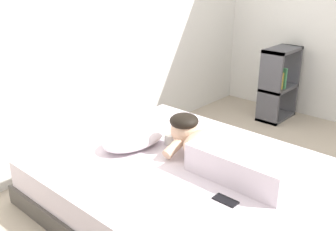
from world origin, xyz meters
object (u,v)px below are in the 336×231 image
bed (191,189)px  cell_phone (226,200)px  bookshelf (278,84)px  pillow (134,138)px  person_lying (228,152)px  coffee_cup (171,139)px

bed → cell_phone: (-0.17, -0.38, 0.17)m
cell_phone → bookshelf: bookshelf is taller
bed → bookshelf: bookshelf is taller
bed → pillow: (-0.02, 0.51, 0.22)m
pillow → cell_phone: (-0.15, -0.89, -0.05)m
person_lying → bookshelf: bookshelf is taller
person_lying → coffee_cup: 0.50m
bed → pillow: pillow is taller
person_lying → coffee_cup: (0.01, 0.50, -0.07)m
person_lying → bed: bearing=133.1°
pillow → person_lying: 0.70m
pillow → coffee_cup: size_ratio=4.16×
coffee_cup → cell_phone: coffee_cup is taller
bed → person_lying: (0.16, -0.17, 0.27)m
pillow → person_lying: bearing=-75.4°
pillow → bed: bearing=-87.7°
person_lying → bookshelf: size_ratio=1.23×
pillow → coffee_cup: bearing=-43.3°
cell_phone → bed: bearing=65.6°
coffee_cup → cell_phone: (-0.34, -0.71, -0.03)m
pillow → person_lying: (0.18, -0.68, 0.05)m
bed → bookshelf: 1.94m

